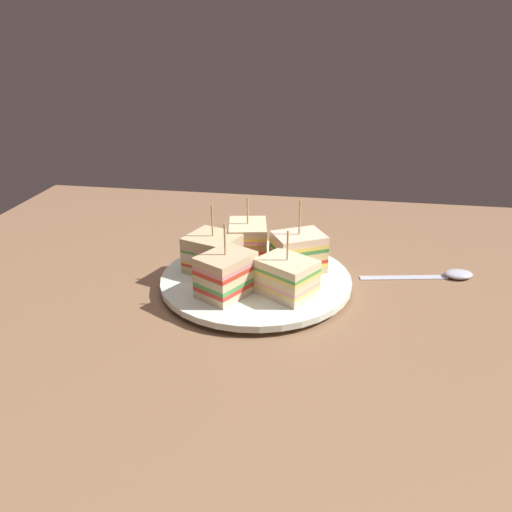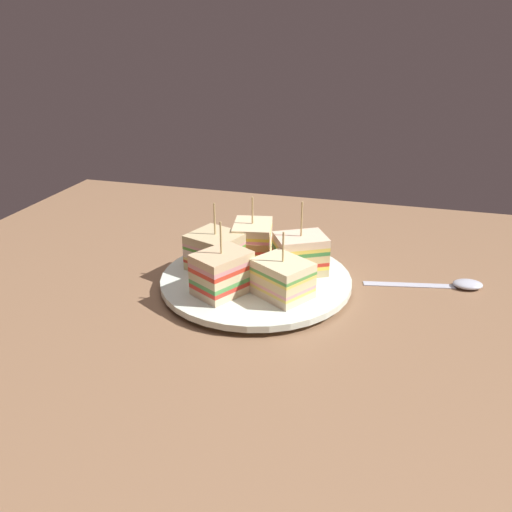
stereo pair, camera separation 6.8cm
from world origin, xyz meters
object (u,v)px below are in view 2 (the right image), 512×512
at_px(sandwich_wedge_2, 300,254).
at_px(spoon, 453,284).
at_px(sandwich_wedge_3, 253,241).
at_px(sandwich_wedge_4, 216,251).
at_px(sandwich_wedge_0, 222,273).
at_px(sandwich_wedge_1, 282,278).
at_px(plate, 256,280).

relative_size(sandwich_wedge_2, spoon, 0.63).
height_order(sandwich_wedge_3, sandwich_wedge_4, sandwich_wedge_4).
xyz_separation_m(sandwich_wedge_0, sandwich_wedge_1, (0.07, 0.01, -0.00)).
xyz_separation_m(plate, sandwich_wedge_2, (0.05, 0.03, 0.03)).
xyz_separation_m(sandwich_wedge_3, sandwich_wedge_4, (-0.04, -0.05, -0.00)).
relative_size(plate, sandwich_wedge_0, 2.70).
height_order(plate, sandwich_wedge_2, sandwich_wedge_2).
xyz_separation_m(sandwich_wedge_0, spoon, (0.28, 0.13, -0.04)).
bearing_deg(sandwich_wedge_2, sandwich_wedge_1, 55.05).
height_order(plate, sandwich_wedge_4, sandwich_wedge_4).
distance_m(sandwich_wedge_0, sandwich_wedge_2, 0.12).
bearing_deg(sandwich_wedge_3, sandwich_wedge_1, 23.57).
bearing_deg(sandwich_wedge_1, sandwich_wedge_4, 5.90).
bearing_deg(spoon, plate, -175.57).
relative_size(sandwich_wedge_2, sandwich_wedge_3, 1.09).
relative_size(plate, sandwich_wedge_2, 2.56).
bearing_deg(plate, spoon, 15.53).
relative_size(sandwich_wedge_3, spoon, 0.58).
height_order(sandwich_wedge_2, spoon, sandwich_wedge_2).
bearing_deg(sandwich_wedge_2, plate, 1.44).
xyz_separation_m(sandwich_wedge_1, sandwich_wedge_2, (0.01, 0.07, 0.00)).
height_order(sandwich_wedge_1, sandwich_wedge_4, sandwich_wedge_4).
distance_m(plate, sandwich_wedge_0, 0.07).
relative_size(sandwich_wedge_1, sandwich_wedge_4, 0.90).
height_order(sandwich_wedge_0, sandwich_wedge_2, sandwich_wedge_2).
distance_m(plate, sandwich_wedge_2, 0.07).
bearing_deg(spoon, sandwich_wedge_4, 179.62).
bearing_deg(spoon, sandwich_wedge_0, -167.29).
distance_m(plate, sandwich_wedge_3, 0.07).
bearing_deg(plate, sandwich_wedge_2, 30.24).
xyz_separation_m(plate, sandwich_wedge_3, (-0.02, 0.06, 0.03)).
height_order(sandwich_wedge_0, sandwich_wedge_1, sandwich_wedge_0).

